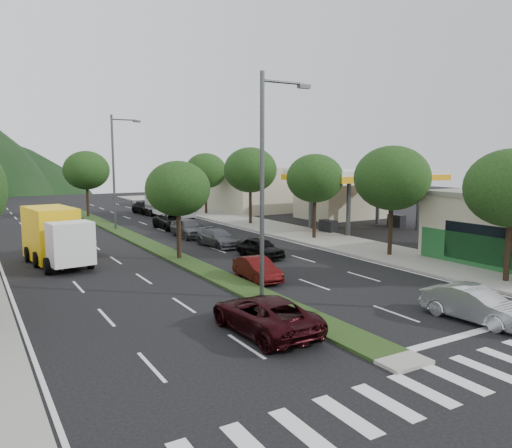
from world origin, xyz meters
TOP-DOWN VIEW (x-y plane):
  - ground at (0.00, 0.00)m, footprint 160.00×160.00m
  - sidewalk_right at (12.50, 25.00)m, footprint 5.00×90.00m
  - median at (0.00, 28.00)m, footprint 1.60×56.00m
  - crosswalk at (0.00, -2.00)m, footprint 19.00×2.20m
  - gas_canopy at (19.00, 22.00)m, footprint 12.20×8.20m
  - bldg_right_far at (19.50, 44.00)m, footprint 10.00×16.00m
  - tree_r_a at (12.00, 4.00)m, footprint 4.60×4.60m
  - tree_r_b at (12.00, 12.00)m, footprint 4.80×4.80m
  - tree_r_c at (12.00, 20.00)m, footprint 4.40×4.40m
  - tree_r_d at (12.00, 30.00)m, footprint 5.00×5.00m
  - tree_r_e at (12.00, 40.00)m, footprint 4.60×4.60m
  - tree_med_near at (0.00, 18.00)m, footprint 4.00×4.00m
  - tree_med_far at (0.00, 44.00)m, footprint 4.80×4.80m
  - streetlight_near at (0.21, 8.00)m, footprint 2.60×0.25m
  - streetlight_mid at (0.21, 33.00)m, footprint 2.60×0.25m
  - sedan_silver at (5.43, 1.02)m, footprint 1.86×4.25m
  - suv_maroon at (-2.28, 4.08)m, footprint 2.42×4.99m
  - car_queue_a at (4.68, 15.97)m, footprint 1.91×3.90m
  - car_queue_b at (4.16, 20.97)m, footprint 2.12×4.41m
  - car_queue_c at (1.50, 10.97)m, footprint 1.48×3.68m
  - car_queue_d at (4.48, 30.97)m, footprint 2.24×4.81m
  - car_queue_e at (3.99, 25.97)m, footprint 1.85×4.51m
  - car_queue_f at (6.41, 44.30)m, footprint 2.29×4.95m
  - box_truck at (-6.85, 20.54)m, footprint 3.29×7.01m
  - motorhome at (7.24, 38.91)m, footprint 2.95×8.20m

SIDE VIEW (x-z plane):
  - ground at x=0.00m, z-range 0.00..0.00m
  - crosswalk at x=0.00m, z-range 0.00..0.01m
  - median at x=0.00m, z-range 0.00..0.12m
  - sidewalk_right at x=12.50m, z-range 0.00..0.15m
  - car_queue_c at x=1.50m, z-range 0.00..1.19m
  - car_queue_b at x=4.16m, z-range 0.00..1.24m
  - car_queue_a at x=4.68m, z-range 0.00..1.28m
  - car_queue_d at x=4.48m, z-range 0.00..1.33m
  - sedan_silver at x=5.43m, z-range 0.00..1.36m
  - suv_maroon at x=-2.28m, z-range 0.00..1.37m
  - car_queue_f at x=6.41m, z-range 0.00..1.40m
  - car_queue_e at x=3.99m, z-range 0.00..1.53m
  - box_truck at x=-6.85m, z-range -0.09..3.25m
  - motorhome at x=7.24m, z-range 0.10..3.20m
  - bldg_right_far at x=19.50m, z-range 0.00..5.20m
  - tree_med_near at x=0.00m, z-range 1.42..7.44m
  - gas_canopy at x=19.00m, z-range 2.02..7.27m
  - tree_r_c at x=12.00m, z-range 1.51..7.99m
  - tree_r_a at x=12.00m, z-range 1.50..8.14m
  - tree_r_e at x=12.00m, z-range 1.54..8.25m
  - tree_med_far at x=0.00m, z-range 1.54..8.47m
  - tree_r_b at x=12.00m, z-range 1.57..8.50m
  - tree_r_d at x=12.00m, z-range 1.60..8.76m
  - streetlight_near at x=0.21m, z-range 0.58..10.58m
  - streetlight_mid at x=0.21m, z-range 0.58..10.58m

